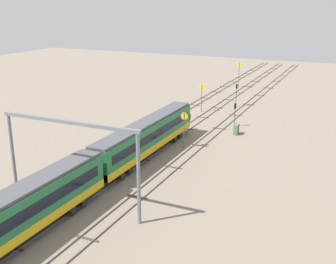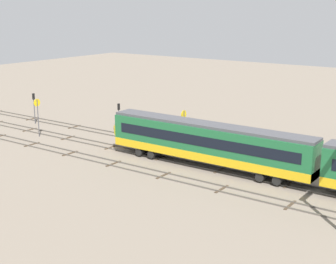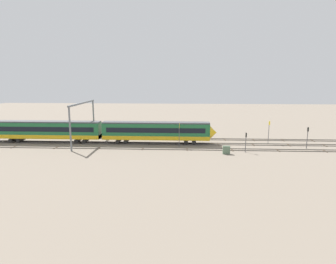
# 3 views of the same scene
# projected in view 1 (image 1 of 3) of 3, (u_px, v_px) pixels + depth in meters

# --- Properties ---
(ground_plane) EXTENTS (202.64, 202.64, 0.00)m
(ground_plane) POSITION_uv_depth(u_px,v_px,m) (154.00, 151.00, 60.17)
(ground_plane) COLOR gray
(track_near_foreground) EXTENTS (186.64, 2.40, 0.16)m
(track_near_foreground) POSITION_uv_depth(u_px,v_px,m) (187.00, 155.00, 58.14)
(track_near_foreground) COLOR #59544C
(track_near_foreground) RESTS_ON ground
(track_with_train) EXTENTS (186.64, 2.40, 0.16)m
(track_with_train) POSITION_uv_depth(u_px,v_px,m) (154.00, 150.00, 60.15)
(track_with_train) COLOR #59544C
(track_with_train) RESTS_ON ground
(track_middle) EXTENTS (186.64, 2.40, 0.16)m
(track_middle) POSITION_uv_depth(u_px,v_px,m) (124.00, 145.00, 62.15)
(track_middle) COLOR #59544C
(track_middle) RESTS_ON ground
(overhead_gantry) EXTENTS (0.40, 15.93, 9.31)m
(overhead_gantry) POSITION_uv_depth(u_px,v_px,m) (70.00, 145.00, 41.75)
(overhead_gantry) COLOR slate
(overhead_gantry) RESTS_ON ground
(speed_sign_near_foreground) EXTENTS (0.14, 1.02, 5.98)m
(speed_sign_near_foreground) POSITION_uv_depth(u_px,v_px,m) (239.00, 71.00, 102.46)
(speed_sign_near_foreground) COLOR #4C4C51
(speed_sign_near_foreground) RESTS_ON ground
(speed_sign_mid_trackside) EXTENTS (0.14, 1.04, 5.19)m
(speed_sign_mid_trackside) POSITION_uv_depth(u_px,v_px,m) (202.00, 94.00, 79.91)
(speed_sign_mid_trackside) COLOR #4C4C51
(speed_sign_mid_trackside) RESTS_ON ground
(speed_sign_far_trackside) EXTENTS (0.14, 1.07, 5.22)m
(speed_sign_far_trackside) POSITION_uv_depth(u_px,v_px,m) (184.00, 124.00, 60.40)
(speed_sign_far_trackside) COLOR #4C4C51
(speed_sign_far_trackside) RESTS_ON ground
(signal_light_trackside_approach) EXTENTS (0.31, 0.32, 3.99)m
(signal_light_trackside_approach) POSITION_uv_depth(u_px,v_px,m) (235.00, 111.00, 70.75)
(signal_light_trackside_approach) COLOR #4C4C51
(signal_light_trackside_approach) RESTS_ON ground
(signal_light_trackside_departure) EXTENTS (0.31, 0.32, 4.60)m
(signal_light_trackside_departure) POSITION_uv_depth(u_px,v_px,m) (236.00, 92.00, 83.80)
(signal_light_trackside_departure) COLOR #4C4C51
(signal_light_trackside_departure) RESTS_ON ground
(relay_cabinet) EXTENTS (1.41, 0.60, 1.61)m
(relay_cabinet) POSITION_uv_depth(u_px,v_px,m) (236.00, 129.00, 67.21)
(relay_cabinet) COLOR #597259
(relay_cabinet) RESTS_ON ground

